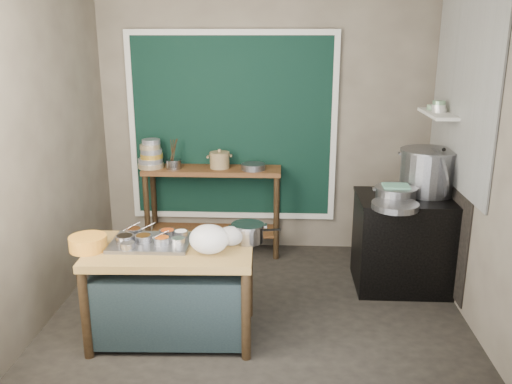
# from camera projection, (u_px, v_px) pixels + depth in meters

# --- Properties ---
(floor) EXTENTS (3.50, 3.00, 0.02)m
(floor) POSITION_uv_depth(u_px,v_px,m) (258.00, 310.00, 4.74)
(floor) COLOR #2A2620
(floor) RESTS_ON ground
(back_wall) EXTENTS (3.50, 0.02, 2.80)m
(back_wall) POSITION_uv_depth(u_px,v_px,m) (265.00, 123.00, 5.79)
(back_wall) COLOR #746959
(back_wall) RESTS_ON floor
(left_wall) EXTENTS (0.02, 3.00, 2.80)m
(left_wall) POSITION_uv_depth(u_px,v_px,m) (44.00, 150.00, 4.43)
(left_wall) COLOR #746959
(left_wall) RESTS_ON floor
(right_wall) EXTENTS (0.02, 3.00, 2.80)m
(right_wall) POSITION_uv_depth(u_px,v_px,m) (482.00, 155.00, 4.25)
(right_wall) COLOR #746959
(right_wall) RESTS_ON floor
(curtain_panel) EXTENTS (2.10, 0.02, 1.90)m
(curtain_panel) POSITION_uv_depth(u_px,v_px,m) (232.00, 128.00, 5.78)
(curtain_panel) COLOR black
(curtain_panel) RESTS_ON back_wall
(curtain_frame) EXTENTS (2.22, 0.03, 2.02)m
(curtain_frame) POSITION_uv_depth(u_px,v_px,m) (232.00, 128.00, 5.77)
(curtain_frame) COLOR beige
(curtain_frame) RESTS_ON back_wall
(tile_panel) EXTENTS (0.02, 1.70, 1.70)m
(tile_panel) POSITION_uv_depth(u_px,v_px,m) (463.00, 90.00, 4.65)
(tile_panel) COLOR #B2B2AA
(tile_panel) RESTS_ON right_wall
(soot_patch) EXTENTS (0.01, 1.30, 1.30)m
(soot_patch) POSITION_uv_depth(u_px,v_px,m) (447.00, 213.00, 5.07)
(soot_patch) COLOR black
(soot_patch) RESTS_ON right_wall
(wall_shelf) EXTENTS (0.22, 0.70, 0.03)m
(wall_shelf) POSITION_uv_depth(u_px,v_px,m) (438.00, 114.00, 5.02)
(wall_shelf) COLOR beige
(wall_shelf) RESTS_ON right_wall
(prep_table) EXTENTS (1.28, 0.77, 0.75)m
(prep_table) POSITION_uv_depth(u_px,v_px,m) (173.00, 292.00, 4.23)
(prep_table) COLOR olive
(prep_table) RESTS_ON floor
(back_counter) EXTENTS (1.45, 0.40, 0.95)m
(back_counter) POSITION_uv_depth(u_px,v_px,m) (213.00, 211.00, 5.85)
(back_counter) COLOR brown
(back_counter) RESTS_ON floor
(stove_block) EXTENTS (0.90, 0.68, 0.85)m
(stove_block) POSITION_uv_depth(u_px,v_px,m) (405.00, 243.00, 5.07)
(stove_block) COLOR black
(stove_block) RESTS_ON floor
(stove_top) EXTENTS (0.92, 0.69, 0.03)m
(stove_top) POSITION_uv_depth(u_px,v_px,m) (409.00, 199.00, 4.95)
(stove_top) COLOR black
(stove_top) RESTS_ON stove_block
(condiment_tray) EXTENTS (0.61, 0.44, 0.03)m
(condiment_tray) POSITION_uv_depth(u_px,v_px,m) (151.00, 242.00, 4.18)
(condiment_tray) COLOR gray
(condiment_tray) RESTS_ON prep_table
(condiment_bowls) EXTENTS (0.54, 0.40, 0.06)m
(condiment_bowls) POSITION_uv_depth(u_px,v_px,m) (149.00, 237.00, 4.18)
(condiment_bowls) COLOR silver
(condiment_bowls) RESTS_ON condiment_tray
(yellow_basin) EXTENTS (0.35, 0.35, 0.11)m
(yellow_basin) POSITION_uv_depth(u_px,v_px,m) (88.00, 243.00, 4.06)
(yellow_basin) COLOR orange
(yellow_basin) RESTS_ON prep_table
(saucepan) EXTENTS (0.30, 0.30, 0.14)m
(saucepan) POSITION_uv_depth(u_px,v_px,m) (248.00, 233.00, 4.22)
(saucepan) COLOR gray
(saucepan) RESTS_ON prep_table
(plastic_bag_a) EXTENTS (0.32, 0.28, 0.22)m
(plastic_bag_a) POSITION_uv_depth(u_px,v_px,m) (209.00, 239.00, 3.99)
(plastic_bag_a) COLOR white
(plastic_bag_a) RESTS_ON prep_table
(plastic_bag_b) EXTENTS (0.25, 0.23, 0.15)m
(plastic_bag_b) POSITION_uv_depth(u_px,v_px,m) (231.00, 236.00, 4.15)
(plastic_bag_b) COLOR white
(plastic_bag_b) RESTS_ON prep_table
(bowl_stack) EXTENTS (0.27, 0.27, 0.30)m
(bowl_stack) POSITION_uv_depth(u_px,v_px,m) (151.00, 155.00, 5.70)
(bowl_stack) COLOR tan
(bowl_stack) RESTS_ON back_counter
(utensil_cup) EXTENTS (0.19, 0.19, 0.10)m
(utensil_cup) POSITION_uv_depth(u_px,v_px,m) (174.00, 164.00, 5.68)
(utensil_cup) COLOR gray
(utensil_cup) RESTS_ON back_counter
(ceramic_crock) EXTENTS (0.28, 0.28, 0.15)m
(ceramic_crock) POSITION_uv_depth(u_px,v_px,m) (220.00, 161.00, 5.70)
(ceramic_crock) COLOR olive
(ceramic_crock) RESTS_ON back_counter
(wide_bowl) EXTENTS (0.26, 0.26, 0.06)m
(wide_bowl) POSITION_uv_depth(u_px,v_px,m) (253.00, 167.00, 5.64)
(wide_bowl) COLOR gray
(wide_bowl) RESTS_ON back_counter
(stock_pot) EXTENTS (0.70, 0.70, 0.42)m
(stock_pot) POSITION_uv_depth(u_px,v_px,m) (427.00, 172.00, 5.00)
(stock_pot) COLOR gray
(stock_pot) RESTS_ON stove_top
(pot_lid) EXTENTS (0.13, 0.47, 0.46)m
(pot_lid) POSITION_uv_depth(u_px,v_px,m) (439.00, 173.00, 4.89)
(pot_lid) COLOR gray
(pot_lid) RESTS_ON stove_top
(steamer) EXTENTS (0.40, 0.40, 0.12)m
(steamer) POSITION_uv_depth(u_px,v_px,m) (396.00, 194.00, 4.83)
(steamer) COLOR gray
(steamer) RESTS_ON stove_top
(green_cloth) EXTENTS (0.23, 0.18, 0.02)m
(green_cloth) POSITION_uv_depth(u_px,v_px,m) (396.00, 186.00, 4.81)
(green_cloth) COLOR #57947D
(green_cloth) RESTS_ON steamer
(shallow_pan) EXTENTS (0.51, 0.51, 0.05)m
(shallow_pan) POSITION_uv_depth(u_px,v_px,m) (395.00, 206.00, 4.61)
(shallow_pan) COLOR gray
(shallow_pan) RESTS_ON stove_top
(shelf_bowl_stack) EXTENTS (0.13, 0.13, 0.11)m
(shelf_bowl_stack) POSITION_uv_depth(u_px,v_px,m) (439.00, 107.00, 4.99)
(shelf_bowl_stack) COLOR silver
(shelf_bowl_stack) RESTS_ON wall_shelf
(shelf_bowl_green) EXTENTS (0.16, 0.16, 0.04)m
(shelf_bowl_green) POSITION_uv_depth(u_px,v_px,m) (433.00, 107.00, 5.18)
(shelf_bowl_green) COLOR gray
(shelf_bowl_green) RESTS_ON wall_shelf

